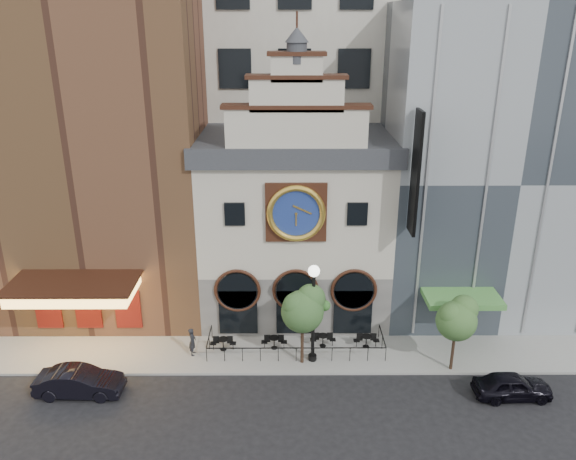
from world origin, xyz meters
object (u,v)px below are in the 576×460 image
(bistro_1, at_px, (274,342))
(tree_left, at_px, (303,308))
(car_left, at_px, (79,382))
(lamppost, at_px, (313,303))
(bistro_2, at_px, (323,339))
(tree_right, at_px, (457,318))
(car_right, at_px, (512,386))
(pedestrian, at_px, (192,342))
(bistro_3, at_px, (366,340))
(bistro_0, at_px, (223,343))

(bistro_1, distance_m, tree_left, 3.87)
(car_left, height_order, lamppost, lamppost)
(bistro_1, xyz_separation_m, tree_left, (1.72, -1.46, 3.14))
(bistro_2, relative_size, tree_right, 0.34)
(bistro_1, distance_m, tree_right, 10.95)
(bistro_2, height_order, car_right, car_right)
(pedestrian, height_order, lamppost, lamppost)
(car_right, height_order, pedestrian, pedestrian)
(bistro_3, relative_size, tree_right, 0.34)
(bistro_0, relative_size, car_left, 0.34)
(pedestrian, bearing_deg, bistro_1, -82.97)
(car_left, relative_size, lamppost, 0.76)
(car_left, distance_m, tree_left, 12.85)
(car_right, bearing_deg, bistro_0, 72.86)
(bistro_2, height_order, bistro_3, same)
(car_right, bearing_deg, tree_left, 72.77)
(pedestrian, bearing_deg, bistro_3, -86.16)
(bistro_3, height_order, tree_right, tree_right)
(bistro_0, distance_m, lamppost, 6.46)
(bistro_2, height_order, tree_left, tree_left)
(bistro_2, bearing_deg, bistro_1, -175.44)
(bistro_0, distance_m, pedestrian, 1.89)
(bistro_1, distance_m, lamppost, 4.25)
(lamppost, bearing_deg, car_left, -167.77)
(lamppost, height_order, tree_right, lamppost)
(bistro_1, xyz_separation_m, bistro_2, (3.01, 0.24, 0.00))
(pedestrian, bearing_deg, tree_right, -96.04)
(bistro_2, distance_m, lamppost, 3.73)
(bistro_2, bearing_deg, bistro_3, -2.12)
(bistro_3, bearing_deg, lamppost, -157.66)
(bistro_0, relative_size, tree_right, 0.34)
(tree_left, bearing_deg, lamppost, 20.16)
(car_left, bearing_deg, tree_left, -75.98)
(bistro_2, xyz_separation_m, tree_right, (7.33, -2.39, 2.90))
(pedestrian, distance_m, tree_left, 7.20)
(bistro_1, bearing_deg, car_right, -19.51)
(bistro_1, height_order, tree_left, tree_left)
(bistro_0, height_order, pedestrian, pedestrian)
(lamppost, bearing_deg, bistro_0, 167.56)
(bistro_2, bearing_deg, car_left, -161.63)
(car_right, distance_m, tree_left, 12.02)
(bistro_1, relative_size, lamppost, 0.26)
(car_left, bearing_deg, car_right, -89.63)
(pedestrian, xyz_separation_m, lamppost, (7.20, -0.62, 2.93))
(bistro_0, xyz_separation_m, tree_left, (4.84, -1.32, 3.14))
(bistro_3, height_order, pedestrian, pedestrian)
(bistro_2, height_order, car_left, car_left)
(bistro_1, relative_size, tree_right, 0.34)
(bistro_0, bearing_deg, pedestrian, -164.72)
(bistro_2, height_order, pedestrian, pedestrian)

